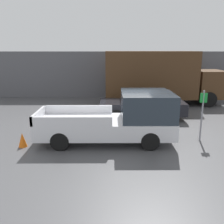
% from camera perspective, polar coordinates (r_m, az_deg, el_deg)
% --- Properties ---
extents(ground_plane, '(60.00, 60.00, 0.00)m').
position_cam_1_polar(ground_plane, '(11.65, 2.90, -4.94)').
color(ground_plane, '#4C4C4F').
extents(building_wall, '(28.00, 0.15, 3.63)m').
position_cam_1_polar(building_wall, '(20.07, 1.56, 8.49)').
color(building_wall, '#56565B').
rests_on(building_wall, ground).
extents(pickup_truck, '(5.63, 2.10, 2.07)m').
position_cam_1_polar(pickup_truck, '(10.39, 1.60, -1.77)').
color(pickup_truck, silver).
rests_on(pickup_truck, ground).
extents(car, '(4.68, 1.97, 1.61)m').
position_cam_1_polar(car, '(14.09, 7.03, 1.83)').
color(car, black).
rests_on(car, ground).
extents(delivery_truck, '(8.15, 2.43, 3.67)m').
position_cam_1_polar(delivery_truck, '(17.87, 10.62, 8.01)').
color(delivery_truck, '#472D19').
rests_on(delivery_truck, ground).
extents(parking_sign, '(0.30, 0.07, 2.17)m').
position_cam_1_polar(parking_sign, '(11.09, 19.91, -0.17)').
color(parking_sign, gray).
rests_on(parking_sign, ground).
extents(newspaper_box, '(0.45, 0.40, 1.00)m').
position_cam_1_polar(newspaper_box, '(20.13, 8.01, 4.60)').
color(newspaper_box, red).
rests_on(newspaper_box, ground).
extents(traffic_cone, '(0.34, 0.34, 0.57)m').
position_cam_1_polar(traffic_cone, '(10.66, -19.78, -6.01)').
color(traffic_cone, orange).
rests_on(traffic_cone, ground).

